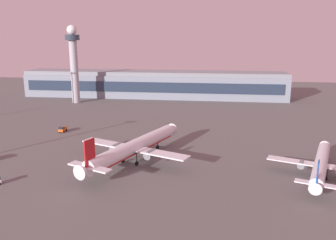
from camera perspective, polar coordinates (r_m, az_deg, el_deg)
ground_plane at (r=103.29m, az=-4.48°, el=-7.17°), size 416.00×416.00×0.00m
terminal_building at (r=216.52m, az=-2.42°, el=6.04°), size 164.02×22.40×16.40m
control_tower at (r=202.26m, az=-15.62°, el=9.89°), size 8.00×8.00×43.86m
airplane_mid_apron at (r=100.69m, az=24.33°, el=-6.84°), size 27.27×34.64×9.19m
airplane_terminal_side at (r=102.74m, az=-5.77°, el=-4.61°), size 35.50×45.01×12.08m
baggage_tractor at (r=141.80m, az=-17.36°, el=-1.47°), size 2.01×4.15×2.25m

